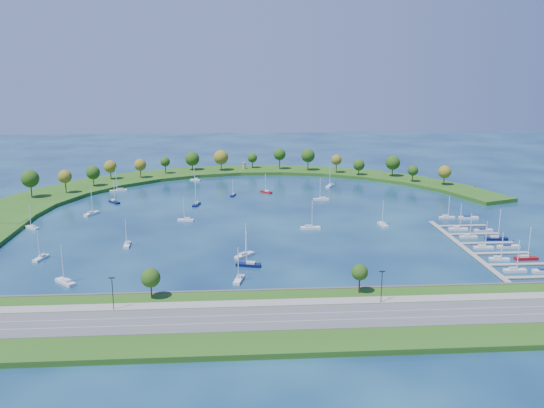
{
  "coord_description": "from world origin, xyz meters",
  "views": [
    {
      "loc": [
        -14.3,
        -277.39,
        72.17
      ],
      "look_at": [
        5.0,
        5.0,
        4.0
      ],
      "focal_mm": 38.48,
      "sensor_mm": 36.0,
      "label": 1
    }
  ],
  "objects": [
    {
      "name": "docked_boat_7",
      "position": [
        96.0,
        -49.47,
        0.95
      ],
      "size": [
        9.31,
        3.22,
        13.44
      ],
      "rotation": [
        0.0,
        0.0,
        -0.07
      ],
      "color": "#090F3B",
      "rests_on": "ground"
    },
    {
      "name": "docked_boat_6",
      "position": [
        85.54,
        -45.8,
        0.87
      ],
      "size": [
        7.34,
        2.1,
        10.76
      ],
      "rotation": [
        0.0,
        0.0,
        -0.01
      ],
      "color": "silver",
      "rests_on": "ground"
    },
    {
      "name": "docked_boat_9",
      "position": [
        95.98,
        -36.66,
        0.6
      ],
      "size": [
        8.14,
        2.61,
        1.64
      ],
      "rotation": [
        0.0,
        0.0,
        0.04
      ],
      "color": "silver",
      "rests_on": "ground"
    },
    {
      "name": "moored_boat_13",
      "position": [
        -10.38,
        -64.23,
        0.94
      ],
      "size": [
        8.03,
        8.14,
        13.14
      ],
      "rotation": [
        0.0,
        0.0,
        0.8
      ],
      "color": "silver",
      "rests_on": "ground"
    },
    {
      "name": "docked_boat_4",
      "position": [
        85.53,
        -60.94,
        0.89
      ],
      "size": [
        7.89,
        2.56,
        11.46
      ],
      "rotation": [
        0.0,
        0.0,
        -0.05
      ],
      "color": "silver",
      "rests_on": "ground"
    },
    {
      "name": "moored_boat_2",
      "position": [
        -104.94,
        -18.47,
        0.89
      ],
      "size": [
        7.5,
        6.37,
        11.38
      ],
      "rotation": [
        0.0,
        0.0,
        2.5
      ],
      "color": "silver",
      "rests_on": "ground"
    },
    {
      "name": "moored_boat_15",
      "position": [
        54.07,
        -24.31,
        0.89
      ],
      "size": [
        3.59,
        8.13,
        11.55
      ],
      "rotation": [
        0.0,
        0.0,
        1.75
      ],
      "color": "silver",
      "rests_on": "ground"
    },
    {
      "name": "moored_boat_17",
      "position": [
        20.0,
        -27.59,
        0.94
      ],
      "size": [
        8.91,
        2.58,
        13.07
      ],
      "rotation": [
        0.0,
        0.0,
        0.01
      ],
      "color": "silver",
      "rests_on": "ground"
    },
    {
      "name": "moored_boat_14",
      "position": [
        -77.72,
        29.74,
        0.92
      ],
      "size": [
        7.18,
        8.08,
        12.45
      ],
      "rotation": [
        0.0,
        0.0,
        5.39
      ],
      "color": "#090F3B",
      "rests_on": "ground"
    },
    {
      "name": "moored_boat_1",
      "position": [
        -9.03,
        -75.24,
        0.95
      ],
      "size": [
        9.42,
        4.9,
        13.34
      ],
      "rotation": [
        0.0,
        0.0,
        2.87
      ],
      "color": "#090F3B",
      "rests_on": "ground"
    },
    {
      "name": "moored_boat_5",
      "position": [
        -38.22,
        88.83,
        0.85
      ],
      "size": [
        6.87,
        4.17,
        9.78
      ],
      "rotation": [
        0.0,
        0.0,
        2.77
      ],
      "color": "silver",
      "rests_on": "ground"
    },
    {
      "name": "ground",
      "position": [
        0.0,
        0.0,
        0.0
      ],
      "size": [
        700.0,
        700.0,
        0.0
      ],
      "primitive_type": "plane",
      "color": "#071842",
      "rests_on": "ground"
    },
    {
      "name": "docked_boat_2",
      "position": [
        85.53,
        -74.99,
        0.88
      ],
      "size": [
        7.69,
        3.26,
        10.95
      ],
      "rotation": [
        0.0,
        0.0,
        -0.16
      ],
      "color": "silver",
      "rests_on": "ground"
    },
    {
      "name": "moored_boat_11",
      "position": [
        4.73,
        49.16,
        0.88
      ],
      "size": [
        6.83,
        6.8,
        11.07
      ],
      "rotation": [
        0.0,
        0.0,
        2.36
      ],
      "color": "maroon",
      "rests_on": "ground"
    },
    {
      "name": "breakwater_trees",
      "position": [
        -13.43,
        87.94,
        10.71
      ],
      "size": [
        242.2,
        91.95,
        15.1
      ],
      "color": "#382314",
      "rests_on": "breakwater"
    },
    {
      "name": "moored_boat_4",
      "position": [
        -36.83,
        -9.98,
        0.88
      ],
      "size": [
        7.81,
        3.27,
        11.13
      ],
      "rotation": [
        0.0,
        0.0,
        2.99
      ],
      "color": "silver",
      "rests_on": "ground"
    },
    {
      "name": "breakwater",
      "position": [
        -46.33,
        48.72,
        0.99
      ],
      "size": [
        286.74,
        247.64,
        2.0
      ],
      "color": "#295416",
      "rests_on": "ground"
    },
    {
      "name": "harbor_tower",
      "position": [
        -6.5,
        117.64,
        4.32
      ],
      "size": [
        2.6,
        2.6,
        4.53
      ],
      "color": "gray",
      "rests_on": "breakwater"
    },
    {
      "name": "moored_boat_6",
      "position": [
        -80.63,
        57.71,
        0.98
      ],
      "size": [
        10.16,
        5.55,
        14.39
      ],
      "rotation": [
        0.0,
        0.0,
        3.45
      ],
      "color": "silver",
      "rests_on": "ground"
    },
    {
      "name": "docked_boat_3",
      "position": [
        96.01,
        -74.92,
        0.93
      ],
      "size": [
        8.75,
        2.5,
        12.83
      ],
      "rotation": [
        0.0,
        0.0,
        0.01
      ],
      "color": "maroon",
      "rests_on": "ground"
    },
    {
      "name": "south_shoreline",
      "position": [
        0.03,
        -122.88,
        1.0
      ],
      "size": [
        420.0,
        43.1,
        11.6
      ],
      "color": "#295416",
      "rests_on": "ground"
    },
    {
      "name": "moored_boat_18",
      "position": [
        -71.25,
        -88.49,
        0.95
      ],
      "size": [
        8.31,
        8.29,
        13.48
      ],
      "rotation": [
        0.0,
        0.0,
        2.36
      ],
      "color": "silver",
      "rests_on": "ground"
    },
    {
      "name": "moored_boat_0",
      "position": [
        -83.93,
        4.91,
        0.94
      ],
      "size": [
        6.54,
        8.94,
        13.04
      ],
      "rotation": [
        0.0,
        0.0,
        1.05
      ],
      "color": "silver",
      "rests_on": "ground"
    },
    {
      "name": "moored_boat_12",
      "position": [
        -12.81,
        -89.92,
        0.91
      ],
      "size": [
        4.2,
        8.59,
        12.16
      ],
      "rotation": [
        0.0,
        0.0,
        4.47
      ],
      "color": "silver",
      "rests_on": "ground"
    },
    {
      "name": "moored_boat_3",
      "position": [
        -14.39,
        42.53,
        0.85
      ],
      "size": [
        3.5,
        6.8,
        9.62
      ],
      "rotation": [
        0.0,
        0.0,
        4.44
      ],
      "color": "#090F3B",
      "rests_on": "ground"
    },
    {
      "name": "dock_system",
      "position": [
        85.3,
        -61.0,
        0.35
      ],
      "size": [
        24.28,
        82.0,
        1.6
      ],
      "color": "gray",
      "rests_on": "ground"
    },
    {
      "name": "moored_boat_8",
      "position": [
        33.53,
        28.42,
        0.92
      ],
      "size": [
        8.43,
        2.52,
        12.32
      ],
      "rotation": [
        0.0,
        0.0,
        3.16
      ],
      "color": "silver",
      "rests_on": "ground"
    },
    {
      "name": "moored_boat_9",
      "position": [
        -33.57,
        21.0,
        0.92
      ],
      "size": [
        4.23,
        8.79,
        12.46
      ],
      "rotation": [
        0.0,
        0.0,
        4.48
      ],
      "color": "#090F3B",
      "rests_on": "ground"
    },
    {
      "name": "docked_boat_0",
      "position": [
        85.52,
        -87.52,
        0.9
      ],
      "size": [
        8.06,
        2.33,
        11.82
      ],
      "rotation": [
        0.0,
        0.0,
        0.01
      ],
      "color": "silver",
      "rests_on": "ground"
    },
    {
      "name": "moored_boat_10",
      "position": [
        -57.73,
        -47.56,
        0.9
      ],
      "size": [
        2.67,
        8.14,
        11.81
      ],
      "rotation": [
        0.0,
        0.0,
        4.77
      ],
      "color": "silver",
      "rests_on": "ground"
    },
    {
      "name": "moored_boat_7",
      "position": [
        -87.47,
        -62.14,
        0.9
      ],
      "size": [
        4.44,
        8.3,
        11.76
      ],
      "rotation": [
        0.0,
        0.0,
        4.42
      ],
      "color": "silver",
      "rests_on": "ground"
    },
    {
      "name": "moored_boat_16",
      "position": [
        44.22,
        63.57,
        0.93
      ],
      "size": [
        6.65,
        8.74,
        12.86
      ],
      "rotation": [
        0.0,
        0.0,
        4.16
      ],
      "color": "silver",
      "rests_on": "ground"
    },
    {
      "name": "docked_boat_8",
      "position": [
        85.52,
        -34.01,
        0.91
      ],
      "size": [
        8.52,
        2.97,
        12.29
      ],
      "rotation": [
        0.0,
        0.0,
        -0.08
      ],
      "color": "silver",
      "rests_on": "ground"
    },
    {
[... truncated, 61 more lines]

